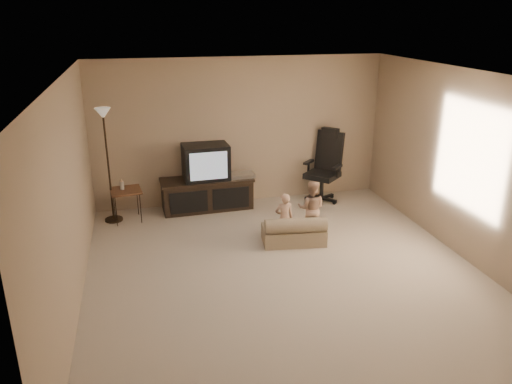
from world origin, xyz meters
TOP-DOWN VIEW (x-y plane):
  - floor at (0.00, 0.00)m, footprint 5.50×5.50m
  - room_shell at (0.00, 0.00)m, footprint 5.50×5.50m
  - tv_stand at (-0.64, 2.49)m, footprint 1.59×0.64m
  - office_chair at (1.44, 2.41)m, footprint 0.83×0.83m
  - side_table at (-1.97, 2.27)m, footprint 0.52×0.52m
  - floor_lamp at (-2.19, 2.31)m, footprint 0.28×0.28m
  - child_sofa at (0.38, 0.82)m, footprint 0.95×0.61m
  - toddler_left at (0.25, 0.90)m, footprint 0.28×0.20m
  - toddler_right at (0.71, 1.05)m, footprint 0.47×0.38m

SIDE VIEW (x-z plane):
  - floor at x=0.00m, z-range 0.00..0.00m
  - child_sofa at x=0.38m, z-range -0.04..0.40m
  - toddler_left at x=0.25m, z-range 0.00..0.76m
  - toddler_right at x=0.71m, z-range 0.00..0.86m
  - office_chair at x=1.44m, z-range -0.18..1.10m
  - tv_stand at x=-0.64m, z-range -0.10..1.03m
  - side_table at x=-1.97m, z-range 0.15..0.86m
  - floor_lamp at x=-2.19m, z-range 0.42..2.25m
  - room_shell at x=0.00m, z-range -1.23..4.27m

